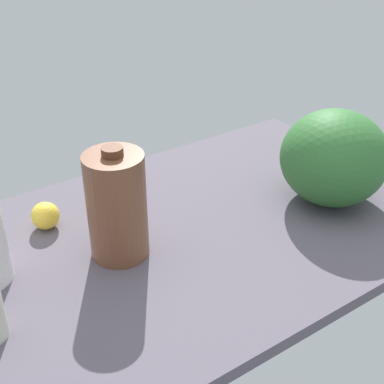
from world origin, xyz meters
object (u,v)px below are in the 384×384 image
Objects in this scene: chocolate_milk_jug at (117,206)px; lemon_near_front at (304,134)px; lemon_loose at (45,216)px; watermelon at (334,158)px.

chocolate_milk_jug is 74.18cm from lemon_near_front.
chocolate_milk_jug reaches higher than lemon_loose.
chocolate_milk_jug is 0.97× the size of watermelon.
lemon_loose is at bearing 156.11° from watermelon.
lemon_near_front is at bearing -1.10° from lemon_loose.
watermelon is 4.04× the size of lemon_loose.
lemon_near_front is at bearing 56.66° from watermelon.
lemon_near_front is (17.60, 26.76, -8.55)cm from watermelon.
lemon_loose is (-63.98, 28.33, -8.56)cm from watermelon.
watermelon reaches higher than lemon_loose.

